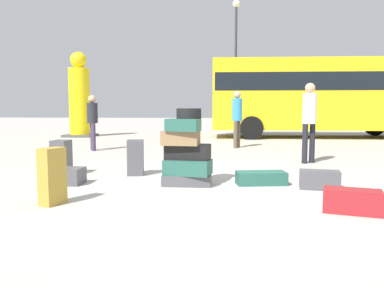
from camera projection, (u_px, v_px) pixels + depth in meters
name	position (u px, v px, depth m)	size (l,w,h in m)	color
ground_plane	(207.00, 189.00, 5.81)	(80.00, 80.00, 0.00)	#ADA89E
suitcase_tower	(186.00, 153.00, 6.05)	(0.80, 0.65, 1.22)	#4C4C51
suitcase_charcoal_upright_blue	(320.00, 180.00, 5.76)	(0.58, 0.28, 0.28)	#4C4C51
suitcase_charcoal_foreground_near	(136.00, 158.00, 6.95)	(0.29, 0.28, 0.65)	#4C4C51
suitcase_tan_left_side	(52.00, 176.00, 4.83)	(0.18, 0.32, 0.73)	#B28C33
suitcase_charcoal_foreground_far	(66.00, 176.00, 6.15)	(0.52, 0.39, 0.26)	#4C4C51
suitcase_charcoal_behind_tower	(61.00, 158.00, 6.97)	(0.28, 0.33, 0.64)	#4C4C51
suitcase_maroon_white_trunk	(352.00, 201.00, 4.46)	(0.64, 0.30, 0.28)	maroon
suitcase_teal_right_side	(261.00, 178.00, 6.12)	(0.79, 0.34, 0.21)	#26594C
person_bearded_onlooker	(309.00, 115.00, 8.40)	(0.30, 0.30, 1.77)	black
person_tourist_with_camera	(92.00, 118.00, 10.90)	(0.30, 0.32, 1.58)	#3F334C
person_passerby_in_red	(237.00, 114.00, 11.66)	(0.30, 0.32, 1.73)	brown
yellow_dummy_statue	(79.00, 100.00, 16.11)	(1.21, 1.21, 3.56)	yellow
parked_bus	(318.00, 93.00, 15.70)	(8.73, 2.86, 3.15)	yellow
lamp_post	(236.00, 48.00, 18.60)	(0.36, 0.36, 6.41)	#333338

